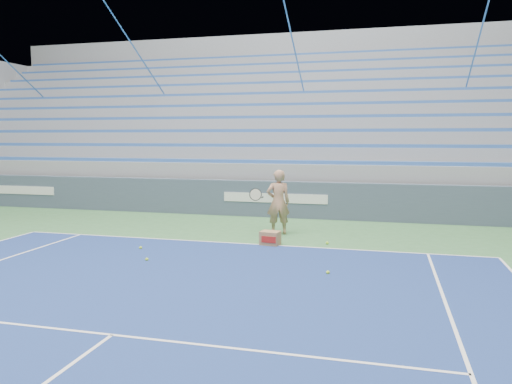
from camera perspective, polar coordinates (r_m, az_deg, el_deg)
sponsor_barrier at (r=15.21m, az=2.29°, el=-0.81°), size 30.00×0.32×1.10m
bleachers at (r=20.72m, az=5.67°, el=6.07°), size 31.00×9.15×7.30m
tennis_player at (r=12.49m, az=2.53°, el=-1.15°), size 0.95×0.91×1.63m
ball_box at (r=11.31m, az=1.63°, el=-5.30°), size 0.46×0.38×0.32m
tennis_ball_0 at (r=11.53m, az=8.14°, el=-5.78°), size 0.07×0.07×0.07m
tennis_ball_1 at (r=10.15m, az=-12.37°, el=-7.53°), size 0.07×0.07×0.07m
tennis_ball_2 at (r=9.08m, az=8.22°, el=-9.09°), size 0.07×0.07×0.07m
tennis_ball_3 at (r=11.21m, az=-13.05°, el=-6.23°), size 0.07×0.07×0.07m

